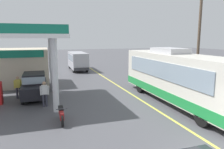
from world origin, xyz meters
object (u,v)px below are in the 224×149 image
(coach_bus_main, at_px, (177,78))
(pedestrian_by_shop, at_px, (18,86))
(car_at_pump, at_px, (35,84))
(minibus_opposing_lane, at_px, (78,59))
(pedestrian_near_pump, at_px, (45,93))
(motorcycle_parked_forecourt, at_px, (61,114))

(coach_bus_main, distance_m, pedestrian_by_shop, 11.29)
(car_at_pump, relative_size, minibus_opposing_lane, 0.69)
(minibus_opposing_lane, relative_size, pedestrian_near_pump, 3.69)
(coach_bus_main, bearing_deg, minibus_opposing_lane, 103.10)
(minibus_opposing_lane, distance_m, pedestrian_by_shop, 14.35)
(coach_bus_main, bearing_deg, motorcycle_parked_forecourt, -171.60)
(coach_bus_main, relative_size, motorcycle_parked_forecourt, 6.13)
(minibus_opposing_lane, bearing_deg, coach_bus_main, -76.90)
(pedestrian_near_pump, xyz_separation_m, pedestrian_by_shop, (-1.82, 2.56, 0.00))
(coach_bus_main, relative_size, car_at_pump, 2.63)
(car_at_pump, distance_m, pedestrian_near_pump, 2.59)
(car_at_pump, relative_size, motorcycle_parked_forecourt, 2.33)
(motorcycle_parked_forecourt, bearing_deg, coach_bus_main, 8.40)
(motorcycle_parked_forecourt, xyz_separation_m, pedestrian_near_pump, (-0.78, 2.98, 0.49))
(motorcycle_parked_forecourt, distance_m, pedestrian_by_shop, 6.14)
(coach_bus_main, xyz_separation_m, minibus_opposing_lane, (-4.01, 17.24, -0.25))
(pedestrian_near_pump, distance_m, pedestrian_by_shop, 3.14)
(motorcycle_parked_forecourt, distance_m, pedestrian_near_pump, 3.11)
(coach_bus_main, xyz_separation_m, motorcycle_parked_forecourt, (-7.77, -1.15, -1.28))
(motorcycle_parked_forecourt, bearing_deg, car_at_pump, 104.95)
(coach_bus_main, distance_m, motorcycle_parked_forecourt, 7.96)
(minibus_opposing_lane, bearing_deg, motorcycle_parked_forecourt, -101.55)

